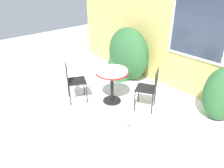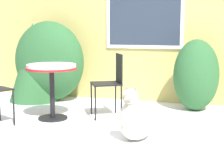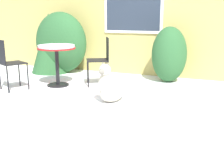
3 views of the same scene
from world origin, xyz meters
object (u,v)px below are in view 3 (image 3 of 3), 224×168
object	(u,v)px
patio_table	(57,52)
patio_chair_far_side	(9,61)
dog	(110,88)
patio_chair_near_table	(101,58)

from	to	relation	value
patio_table	patio_chair_far_side	distance (m)	0.90
dog	patio_chair_near_table	bearing A→B (deg)	134.10
patio_table	patio_chair_near_table	distance (m)	0.87
patio_table	patio_chair_near_table	bearing A→B (deg)	26.70
patio_table	patio_chair_near_table	world-z (taller)	patio_chair_near_table
patio_chair_near_table	patio_chair_far_side	world-z (taller)	same
patio_chair_far_side	dog	distance (m)	2.03
patio_table	patio_chair_far_side	bearing A→B (deg)	-134.71
patio_table	patio_chair_near_table	xyz separation A→B (m)	(0.77, 0.39, -0.12)
patio_table	patio_chair_far_side	size ratio (longest dim) A/B	0.85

